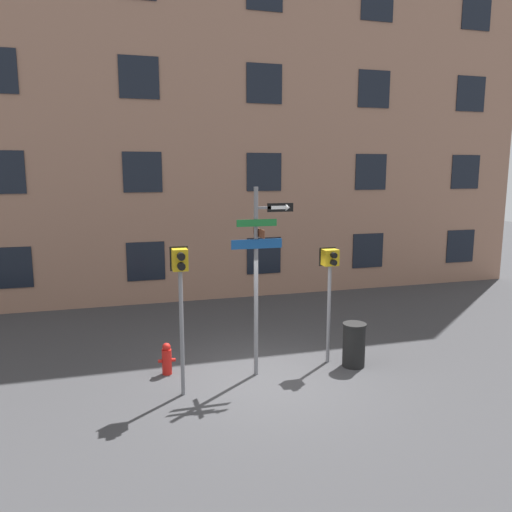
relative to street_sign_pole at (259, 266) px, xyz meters
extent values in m
plane|color=#38383A|center=(0.09, -0.26, -2.38)|extent=(60.00, 60.00, 0.00)
cube|color=#936B56|center=(0.09, 6.84, 4.75)|extent=(24.00, 0.60, 14.27)
cube|color=black|center=(-5.91, 6.52, -0.96)|extent=(1.21, 0.03, 1.26)
cube|color=black|center=(-1.91, 6.52, -0.96)|extent=(1.21, 0.03, 1.26)
cube|color=black|center=(2.09, 6.52, -0.96)|extent=(1.21, 0.03, 1.26)
cube|color=black|center=(6.09, 6.52, -0.96)|extent=(1.21, 0.03, 1.26)
cube|color=black|center=(10.09, 6.52, -0.96)|extent=(1.21, 0.03, 1.26)
cube|color=black|center=(-5.91, 6.52, 1.90)|extent=(1.21, 0.03, 1.26)
cube|color=black|center=(-1.91, 6.52, 1.90)|extent=(1.21, 0.03, 1.26)
cube|color=black|center=(2.09, 6.52, 1.90)|extent=(1.21, 0.03, 1.26)
cube|color=black|center=(6.09, 6.52, 1.90)|extent=(1.21, 0.03, 1.26)
cube|color=black|center=(10.09, 6.52, 1.90)|extent=(1.21, 0.03, 1.26)
cube|color=black|center=(-1.91, 6.52, 4.75)|extent=(1.21, 0.03, 1.26)
cube|color=black|center=(2.09, 6.52, 4.75)|extent=(1.21, 0.03, 1.26)
cube|color=black|center=(6.09, 6.52, 4.75)|extent=(1.21, 0.03, 1.26)
cube|color=black|center=(10.09, 6.52, 4.75)|extent=(1.21, 0.03, 1.26)
cube|color=black|center=(6.09, 6.52, 7.61)|extent=(1.21, 0.03, 1.26)
cube|color=black|center=(10.09, 6.52, 7.61)|extent=(1.21, 0.03, 1.26)
cylinder|color=slate|center=(-0.06, 0.01, -0.38)|extent=(0.09, 0.09, 4.00)
cube|color=slate|center=(0.20, 0.01, 1.19)|extent=(0.52, 0.05, 0.05)
cube|color=#196B2D|center=(-0.06, -0.05, 0.89)|extent=(0.85, 0.02, 0.15)
cube|color=brown|center=(0.00, 0.01, 0.69)|extent=(0.02, 0.77, 0.17)
cube|color=#14478C|center=(-0.06, -0.05, 0.46)|extent=(1.08, 0.02, 0.19)
cube|color=black|center=(0.45, 0.00, 1.19)|extent=(0.56, 0.02, 0.18)
cube|color=white|center=(0.41, -0.02, 1.19)|extent=(0.32, 0.01, 0.07)
cone|color=white|center=(0.61, -0.02, 1.19)|extent=(0.10, 0.14, 0.14)
cylinder|color=slate|center=(-1.70, -0.54, -1.14)|extent=(0.08, 0.08, 2.48)
cube|color=gold|center=(-1.70, -0.54, 0.30)|extent=(0.28, 0.26, 0.41)
cube|color=black|center=(-1.70, -0.40, 0.30)|extent=(0.34, 0.02, 0.47)
cylinder|color=black|center=(-1.70, -0.73, 0.39)|extent=(0.14, 0.12, 0.14)
cylinder|color=black|center=(-1.70, -0.73, 0.21)|extent=(0.14, 0.12, 0.14)
cylinder|color=silver|center=(-1.70, -0.67, 0.39)|extent=(0.11, 0.01, 0.11)
cylinder|color=slate|center=(1.71, 0.25, -1.26)|extent=(0.08, 0.08, 2.25)
cube|color=gold|center=(1.71, 0.25, 0.05)|extent=(0.34, 0.26, 0.36)
cube|color=black|center=(1.71, 0.39, 0.05)|extent=(0.40, 0.02, 0.42)
cylinder|color=black|center=(1.71, 0.06, 0.13)|extent=(0.12, 0.12, 0.12)
cylinder|color=black|center=(1.71, 0.06, -0.03)|extent=(0.12, 0.12, 0.12)
cylinder|color=orange|center=(1.71, 0.11, 0.13)|extent=(0.10, 0.01, 0.10)
cylinder|color=red|center=(-1.90, 0.56, -2.11)|extent=(0.21, 0.21, 0.55)
sphere|color=red|center=(-1.90, 0.56, -1.78)|extent=(0.18, 0.18, 0.18)
cylinder|color=red|center=(-2.04, 0.56, -2.08)|extent=(0.08, 0.07, 0.07)
cylinder|color=red|center=(-1.75, 0.56, -2.08)|extent=(0.08, 0.07, 0.07)
cylinder|color=black|center=(2.16, -0.14, -1.91)|extent=(0.50, 0.50, 0.95)
cylinder|color=black|center=(2.16, -0.14, -1.41)|extent=(0.53, 0.53, 0.04)
camera|label=1|loc=(-2.86, -9.74, 1.93)|focal=35.00mm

